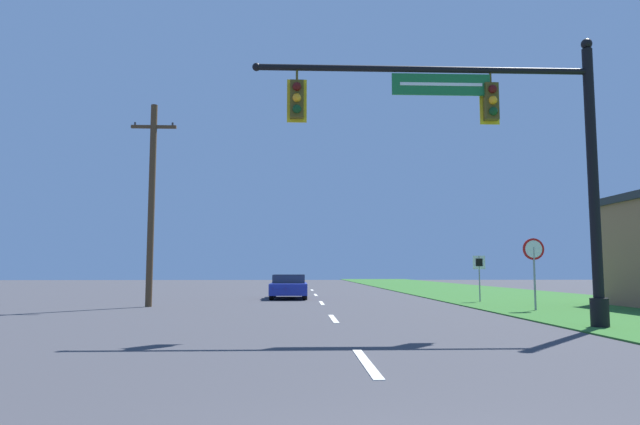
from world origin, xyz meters
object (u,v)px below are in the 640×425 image
car_ahead (289,286)px  route_sign_post (479,268)px  utility_pole_near (152,200)px  stop_sign (534,258)px  signal_mast (508,149)px

car_ahead → route_sign_post: (8.53, -3.92, 0.92)m
route_sign_post → utility_pole_near: 14.37m
car_ahead → stop_sign: bearing=-47.0°
car_ahead → stop_sign: stop_sign is taller
stop_sign → utility_pole_near: size_ratio=0.31×
signal_mast → stop_sign: bearing=62.5°
signal_mast → route_sign_post: bearing=76.0°
signal_mast → route_sign_post: signal_mast is taller
stop_sign → route_sign_post: stop_sign is taller
stop_sign → route_sign_post: size_ratio=1.23×
car_ahead → route_sign_post: size_ratio=2.11×
route_sign_post → utility_pole_near: utility_pole_near is taller
stop_sign → utility_pole_near: (-14.11, 3.03, 2.33)m
utility_pole_near → stop_sign: bearing=-12.1°
car_ahead → utility_pole_near: size_ratio=0.53×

